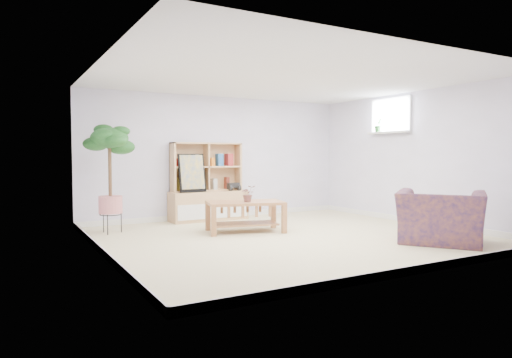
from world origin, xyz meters
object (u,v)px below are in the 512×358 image
storage_unit (208,182)px  armchair (440,214)px  coffee_table (245,217)px  floor_tree (110,179)px

storage_unit → armchair: size_ratio=1.30×
coffee_table → armchair: size_ratio=1.06×
armchair → storage_unit: bearing=-8.6°
coffee_table → storage_unit: bearing=104.2°
storage_unit → floor_tree: floor_tree is taller
coffee_table → floor_tree: (-1.94, 0.93, 0.63)m
storage_unit → armchair: 4.21m
storage_unit → armchair: (1.93, -3.72, -0.32)m
storage_unit → floor_tree: bearing=-163.5°
coffee_table → armchair: (1.94, -2.21, 0.17)m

